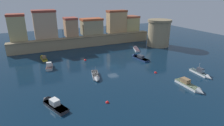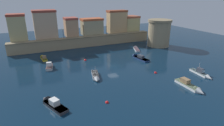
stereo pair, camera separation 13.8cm
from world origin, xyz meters
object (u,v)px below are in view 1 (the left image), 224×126
moored_boat_3 (52,103)px  moored_boat_4 (43,58)px  mooring_buoy_0 (155,73)px  mooring_buoy_2 (85,60)px  moored_boat_1 (136,48)px  fortress_tower (159,33)px  moored_boat_7 (138,57)px  quay_lamp_0 (63,32)px  moored_boat_2 (191,86)px  moored_boat_5 (202,74)px  mooring_buoy_1 (107,103)px  moored_boat_0 (50,66)px  moored_boat_6 (96,76)px  quay_lamp_1 (106,28)px

moored_boat_3 → moored_boat_4: (1.01, 25.74, -0.02)m
moored_boat_4 → mooring_buoy_0: bearing=-140.6°
mooring_buoy_2 → moored_boat_3: bearing=-120.9°
moored_boat_1 → mooring_buoy_2: moored_boat_1 is taller
moored_boat_1 → fortress_tower: bearing=-64.9°
fortress_tower → moored_boat_7: bearing=-147.1°
quay_lamp_0 → moored_boat_1: quay_lamp_0 is taller
fortress_tower → mooring_buoy_2: fortress_tower is taller
moored_boat_2 → fortress_tower: bearing=152.6°
fortress_tower → moored_boat_5: bearing=-106.8°
mooring_buoy_1 → moored_boat_3: bearing=159.6°
moored_boat_5 → moored_boat_1: bearing=-170.2°
moored_boat_1 → moored_boat_5: bearing=-154.0°
moored_boat_4 → mooring_buoy_2: moored_boat_4 is taller
moored_boat_0 → moored_boat_1: moored_boat_0 is taller
moored_boat_1 → moored_boat_6: size_ratio=1.13×
moored_boat_3 → mooring_buoy_2: moored_boat_3 is taller
quay_lamp_1 → moored_boat_7: 20.59m
moored_boat_4 → moored_boat_3: bearing=170.7°
fortress_tower → moored_boat_4: fortress_tower is taller
moored_boat_0 → moored_boat_5: 36.92m
quay_lamp_0 → mooring_buoy_1: quay_lamp_0 is taller
fortress_tower → quay_lamp_0: (-32.06, 10.36, 1.03)m
fortress_tower → moored_boat_1: bearing=-176.4°
moored_boat_0 → moored_boat_3: size_ratio=0.71×
moored_boat_0 → moored_boat_5: moored_boat_5 is taller
mooring_buoy_0 → moored_boat_1: bearing=70.8°
moored_boat_0 → moored_boat_3: bearing=-174.6°
quay_lamp_0 → moored_boat_0: (-6.94, -16.46, -5.35)m
moored_boat_7 → moored_boat_6: bearing=107.8°
mooring_buoy_2 → quay_lamp_1: bearing=48.9°
moored_boat_4 → moored_boat_6: bearing=-160.5°
moored_boat_1 → moored_boat_7: (-4.69, -8.76, 0.12)m
fortress_tower → moored_boat_1: 10.82m
moored_boat_7 → quay_lamp_1: bearing=-2.7°
quay_lamp_1 → moored_boat_7: quay_lamp_1 is taller
quay_lamp_0 → mooring_buoy_2: 16.24m
moored_boat_0 → mooring_buoy_1: moored_boat_0 is taller
quay_lamp_0 → moored_boat_3: size_ratio=0.49×
quay_lamp_0 → moored_boat_0: size_ratio=0.68×
moored_boat_3 → mooring_buoy_0: size_ratio=10.29×
moored_boat_2 → moored_boat_4: size_ratio=1.26×
moored_boat_2 → moored_boat_5: moored_boat_5 is taller
mooring_buoy_1 → moored_boat_5: bearing=3.2°
moored_boat_2 → moored_boat_6: 19.72m
moored_boat_3 → moored_boat_6: size_ratio=1.16×
moored_boat_7 → mooring_buoy_1: moored_boat_7 is taller
moored_boat_2 → moored_boat_3: bearing=-101.8°
moored_boat_1 → mooring_buoy_0: bearing=-177.6°
moored_boat_1 → mooring_buoy_0: moored_boat_1 is taller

